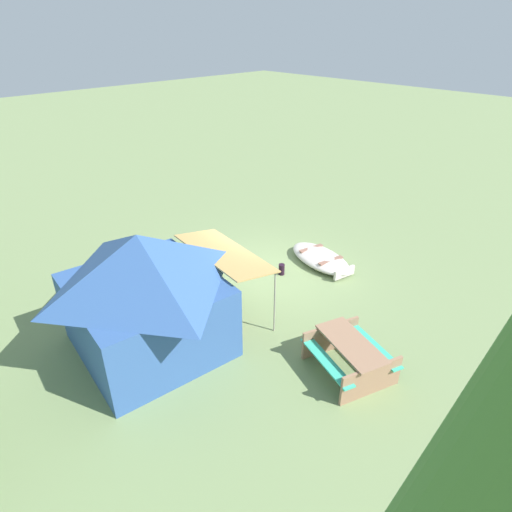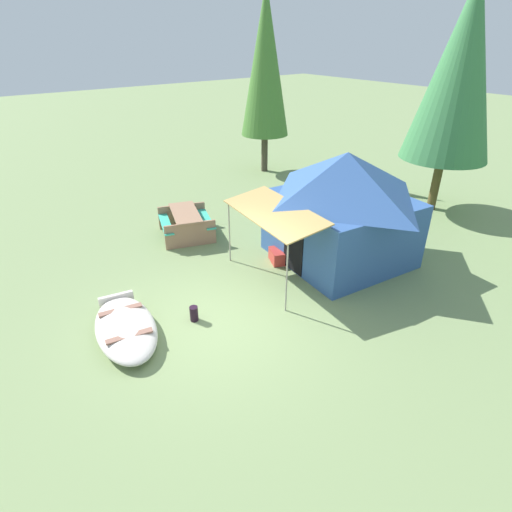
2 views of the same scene
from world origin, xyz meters
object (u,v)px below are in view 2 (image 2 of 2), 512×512
at_px(picnic_table, 186,221).
at_px(fuel_can, 194,314).
at_px(pine_tree_back_right, 460,70).
at_px(cooler_box, 278,256).
at_px(canvas_cabin_tent, 342,206).
at_px(beached_rowboat, 126,327).
at_px(pine_tree_far_center, 265,62).

distance_m(picnic_table, fuel_can, 4.13).
xyz_separation_m(picnic_table, pine_tree_back_right, (3.17, 7.62, 3.83)).
relative_size(cooler_box, pine_tree_back_right, 0.08).
relative_size(picnic_table, cooler_box, 3.58).
xyz_separation_m(canvas_cabin_tent, fuel_can, (0.07, -4.40, -1.29)).
distance_m(beached_rowboat, pine_tree_back_right, 11.56).
height_order(canvas_cabin_tent, cooler_box, canvas_cabin_tent).
bearing_deg(canvas_cabin_tent, fuel_can, -89.04).
relative_size(pine_tree_back_right, pine_tree_far_center, 0.99).
distance_m(canvas_cabin_tent, pine_tree_back_right, 5.84).
bearing_deg(beached_rowboat, canvas_cabin_tent, 86.77).
bearing_deg(pine_tree_back_right, canvas_cabin_tent, -85.19).
height_order(cooler_box, fuel_can, cooler_box).
height_order(picnic_table, pine_tree_far_center, pine_tree_far_center).
bearing_deg(cooler_box, canvas_cabin_tent, 61.63).
bearing_deg(cooler_box, beached_rowboat, -84.14).
bearing_deg(picnic_table, pine_tree_back_right, 67.42).
bearing_deg(canvas_cabin_tent, picnic_table, -144.85).
distance_m(picnic_table, cooler_box, 3.06).
height_order(beached_rowboat, canvas_cabin_tent, canvas_cabin_tent).
distance_m(cooler_box, pine_tree_back_right, 7.71).
bearing_deg(fuel_can, cooler_box, 105.67).
distance_m(beached_rowboat, pine_tree_far_center, 12.04).
bearing_deg(pine_tree_back_right, beached_rowboat, -89.44).
bearing_deg(cooler_box, pine_tree_far_center, 144.07).
bearing_deg(fuel_can, picnic_table, 152.98).
height_order(picnic_table, cooler_box, picnic_table).
distance_m(fuel_can, pine_tree_back_right, 10.36).
xyz_separation_m(beached_rowboat, fuel_can, (0.40, 1.31, -0.02)).
bearing_deg(pine_tree_back_right, fuel_can, -86.97).
height_order(beached_rowboat, pine_tree_far_center, pine_tree_far_center).
relative_size(picnic_table, pine_tree_far_center, 0.29).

